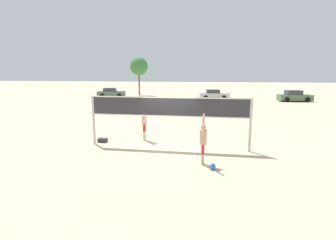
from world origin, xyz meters
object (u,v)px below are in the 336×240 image
at_px(parked_car_mid, 111,93).
at_px(player_spiker, 203,139).
at_px(gear_bag, 103,140).
at_px(tree_left_cluster, 139,66).
at_px(volleyball, 213,167).
at_px(volleyball_net, 168,112).
at_px(parked_car_near, 214,95).
at_px(player_blocker, 144,119).
at_px(parked_car_far, 294,96).

bearing_deg(parked_car_mid, player_spiker, -75.16).
distance_m(gear_bag, tree_left_cluster, 30.59).
bearing_deg(volleyball, parked_car_mid, 118.59).
bearing_deg(parked_car_mid, volleyball, -74.99).
xyz_separation_m(volleyball_net, volleyball, (2.19, -2.69, -1.65)).
relative_size(player_spiker, gear_bag, 4.56).
height_order(player_spiker, parked_car_near, player_spiker).
bearing_deg(parked_car_near, player_blocker, -107.60).
bearing_deg(volleyball, tree_left_cluster, 110.62).
relative_size(player_spiker, parked_car_near, 0.47).
distance_m(gear_bag, parked_car_mid, 27.41).
height_order(volleyball_net, tree_left_cluster, tree_left_cluster).
bearing_deg(parked_car_far, parked_car_mid, 168.99).
bearing_deg(gear_bag, volleyball, -28.08).
bearing_deg(volleyball_net, volleyball, -50.81).
bearing_deg(player_spiker, gear_bag, 64.71).
xyz_separation_m(volleyball_net, gear_bag, (-3.61, 0.40, -1.67)).
relative_size(volleyball_net, parked_car_near, 1.84).
height_order(volleyball, tree_left_cluster, tree_left_cluster).
relative_size(player_blocker, parked_car_far, 0.53).
bearing_deg(player_blocker, parked_car_far, 148.53).
height_order(parked_car_near, parked_car_far, parked_car_far).
relative_size(gear_bag, parked_car_near, 0.10).
bearing_deg(tree_left_cluster, parked_car_mid, -130.26).
height_order(parked_car_far, tree_left_cluster, tree_left_cluster).
xyz_separation_m(gear_bag, tree_left_cluster, (-6.48, 29.54, 4.62)).
bearing_deg(parked_car_far, player_spiker, -119.08).
bearing_deg(volleyball_net, parked_car_near, 85.12).
bearing_deg(parked_car_far, volleyball, -117.92).
relative_size(gear_bag, parked_car_far, 0.10).
xyz_separation_m(player_blocker, gear_bag, (-2.09, -0.80, -1.09)).
distance_m(volleyball_net, parked_car_far, 27.19).
height_order(gear_bag, parked_car_near, parked_car_near).
height_order(parked_car_mid, tree_left_cluster, tree_left_cluster).
xyz_separation_m(volleyball_net, parked_car_far, (12.50, 24.11, -1.12)).
bearing_deg(parked_car_near, player_spiker, -99.62).
bearing_deg(parked_car_far, player_blocker, -128.35).
bearing_deg(volleyball_net, parked_car_mid, 117.34).
relative_size(volleyball, gear_bag, 0.54).
height_order(volleyball_net, gear_bag, volleyball_net).
bearing_deg(tree_left_cluster, gear_bag, -77.63).
xyz_separation_m(player_spiker, tree_left_cluster, (-11.88, 32.09, 3.66)).
xyz_separation_m(volleyball_net, player_blocker, (-1.52, 1.20, -0.58)).
xyz_separation_m(volleyball_net, parked_car_mid, (-13.44, 25.98, -1.13)).
xyz_separation_m(parked_car_mid, tree_left_cluster, (3.35, 3.96, 4.08)).
relative_size(player_blocker, tree_left_cluster, 0.36).
xyz_separation_m(player_blocker, tree_left_cluster, (-8.57, 28.74, 3.53)).
height_order(player_blocker, gear_bag, player_blocker).
bearing_deg(player_spiker, volleyball_net, 39.85).
distance_m(parked_car_mid, parked_car_far, 26.01).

